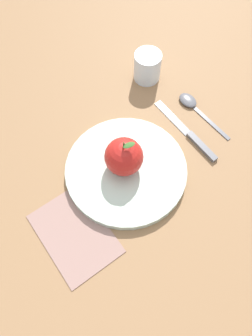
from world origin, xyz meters
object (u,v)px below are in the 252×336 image
Objects in this scene: apple at (124,157)px; linen_napkin at (75,233)px; spoon at (193,105)px; knife at (190,135)px; cup at (147,65)px; dinner_plate at (126,170)px.

apple reaches higher than linen_napkin.
apple is at bearing -117.27° from spoon.
knife is at bearing 46.18° from apple.
cup is at bearing 85.79° from linen_napkin.
apple is 0.55× the size of knife.
linen_napkin is at bearing -120.93° from knife.
spoon is at bearing 98.08° from knife.
dinner_plate is 1.51× the size of knife.
linen_napkin is (-0.05, -0.16, -0.06)m from apple.
knife is at bearing -81.92° from spoon.
dinner_plate is 0.17m from knife.
dinner_plate is 0.05m from apple.
dinner_plate is 0.24m from spoon.
linen_napkin is at bearing -113.31° from spoon.
dinner_plate reaches higher than linen_napkin.
dinner_plate is 2.75× the size of apple.
dinner_plate is at bearing -131.42° from knife.
linen_napkin is (-0.03, -0.43, -0.04)m from cup.
linen_napkin is at bearing -94.21° from cup.
knife is (0.14, -0.14, -0.04)m from cup.
cup is at bearing 94.42° from apple.
spoon is (0.10, 0.21, -0.01)m from dinner_plate.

